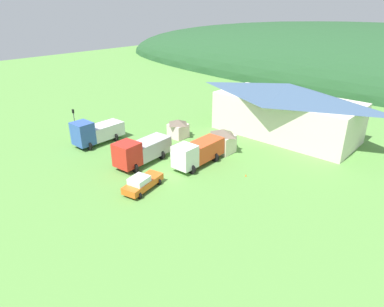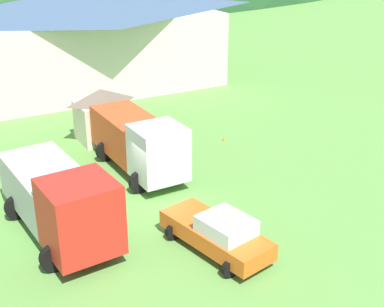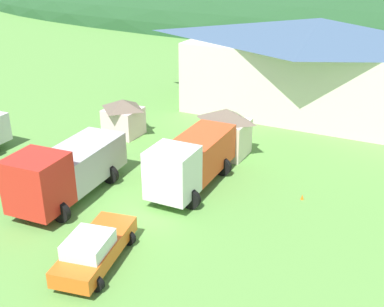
% 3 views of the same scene
% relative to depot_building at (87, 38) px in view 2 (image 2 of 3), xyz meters
% --- Properties ---
extents(ground_plane, '(200.00, 200.00, 0.00)m').
position_rel_depot_building_xyz_m(ground_plane, '(-3.99, -19.16, -3.93)').
color(ground_plane, '#5B9342').
extents(depot_building, '(21.38, 9.87, 7.63)m').
position_rel_depot_building_xyz_m(depot_building, '(0.00, 0.00, 0.00)').
color(depot_building, silver).
rests_on(depot_building, ground).
extents(play_shed_cream, '(3.06, 2.62, 3.15)m').
position_rel_depot_building_xyz_m(play_shed_cream, '(-3.03, -10.97, -2.31)').
color(play_shed_cream, beige).
rests_on(play_shed_cream, ground).
extents(crane_truck_red, '(3.70, 7.77, 3.33)m').
position_rel_depot_building_xyz_m(crane_truck_red, '(-8.28, -20.34, -2.22)').
color(crane_truck_red, red).
rests_on(crane_truck_red, ground).
extents(heavy_rig_white, '(3.22, 7.26, 3.15)m').
position_rel_depot_building_xyz_m(heavy_rig_white, '(-2.93, -16.12, -2.24)').
color(heavy_rig_white, white).
rests_on(heavy_rig_white, ground).
extents(service_pickup_orange, '(2.85, 5.12, 1.66)m').
position_rel_depot_building_xyz_m(service_pickup_orange, '(-3.32, -24.39, -3.10)').
color(service_pickup_orange, orange).
rests_on(service_pickup_orange, ground).
extents(traffic_cone_near_pickup, '(0.36, 0.36, 0.56)m').
position_rel_depot_building_xyz_m(traffic_cone_near_pickup, '(3.12, -14.71, -3.93)').
color(traffic_cone_near_pickup, orange).
rests_on(traffic_cone_near_pickup, ground).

